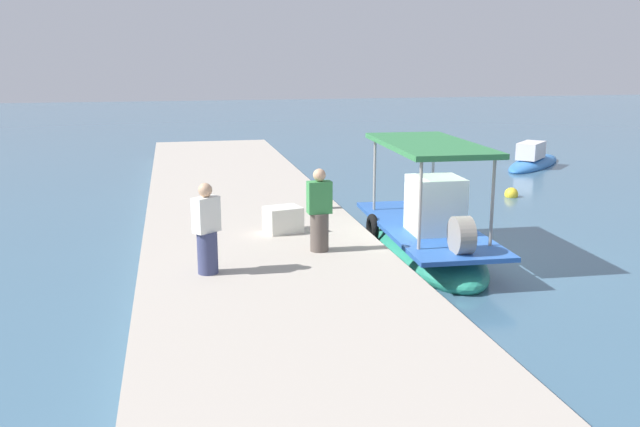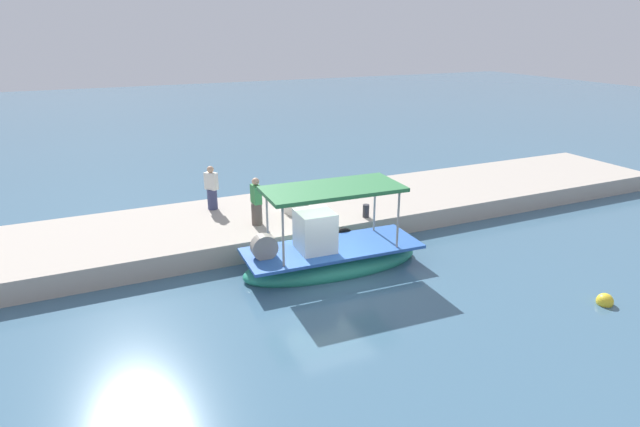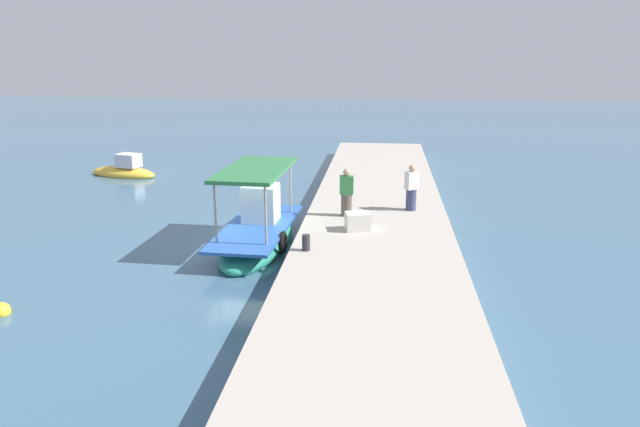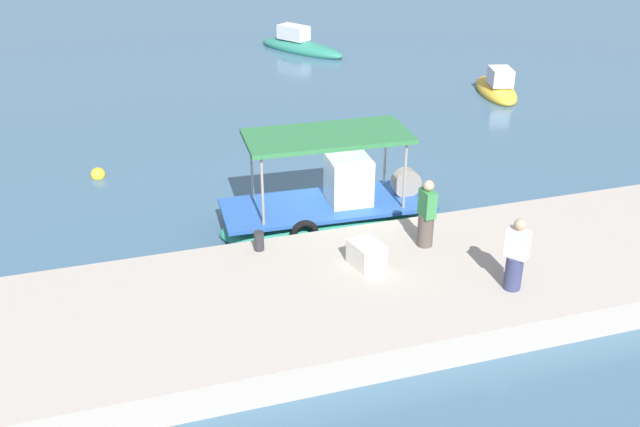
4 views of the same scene
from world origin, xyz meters
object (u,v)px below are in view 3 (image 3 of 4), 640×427
object	(u,v)px
mooring_bollard	(306,243)
marker_buoy	(1,311)
fisherman_near_bollard	(347,194)
moored_boat_mid	(124,172)
cargo_crate	(358,221)
fisherman_by_crate	(411,190)
main_fishing_boat	(258,232)

from	to	relation	value
mooring_bollard	marker_buoy	distance (m)	8.20
fisherman_near_bollard	mooring_bollard	size ratio (longest dim) A/B	3.56
fisherman_near_bollard	moored_boat_mid	bearing A→B (deg)	53.97
mooring_bollard	cargo_crate	world-z (taller)	cargo_crate
mooring_bollard	marker_buoy	size ratio (longest dim) A/B	1.04
mooring_bollard	moored_boat_mid	distance (m)	17.21
fisherman_by_crate	cargo_crate	bearing A→B (deg)	145.69
mooring_bollard	fisherman_by_crate	bearing A→B (deg)	-33.71
main_fishing_boat	mooring_bollard	distance (m)	3.16
fisherman_near_bollard	fisherman_by_crate	xyz separation A→B (m)	(1.02, -2.32, -0.01)
main_fishing_boat	moored_boat_mid	world-z (taller)	main_fishing_boat
main_fishing_boat	moored_boat_mid	bearing A→B (deg)	42.12
mooring_bollard	cargo_crate	distance (m)	2.62
fisherman_near_bollard	mooring_bollard	world-z (taller)	fisherman_near_bollard
main_fishing_boat	moored_boat_mid	xyz separation A→B (m)	(10.44, 9.44, -0.25)
fisherman_near_bollard	fisherman_by_crate	distance (m)	2.54
mooring_bollard	cargo_crate	size ratio (longest dim) A/B	0.61
fisherman_by_crate	moored_boat_mid	world-z (taller)	fisherman_by_crate
fisherman_by_crate	mooring_bollard	xyz separation A→B (m)	(-4.89, 3.26, -0.53)
cargo_crate	moored_boat_mid	bearing A→B (deg)	50.27
fisherman_by_crate	mooring_bollard	distance (m)	5.91
moored_boat_mid	fisherman_near_bollard	bearing A→B (deg)	-126.03
marker_buoy	cargo_crate	bearing A→B (deg)	-56.51
moored_boat_mid	fisherman_by_crate	bearing A→B (deg)	-118.49
marker_buoy	moored_boat_mid	distance (m)	16.95
fisherman_by_crate	mooring_bollard	size ratio (longest dim) A/B	3.52
main_fishing_boat	cargo_crate	xyz separation A→B (m)	(-0.22, -3.39, 0.55)
main_fishing_boat	marker_buoy	distance (m)	8.05
main_fishing_boat	fisherman_by_crate	xyz separation A→B (m)	(2.48, -5.23, 1.03)
marker_buoy	fisherman_near_bollard	bearing A→B (deg)	-47.89
mooring_bollard	moored_boat_mid	bearing A→B (deg)	41.58
cargo_crate	moored_boat_mid	xyz separation A→B (m)	(10.66, 12.83, -0.80)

